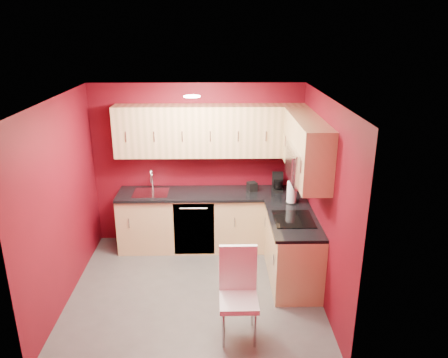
{
  "coord_description": "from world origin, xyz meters",
  "views": [
    {
      "loc": [
        0.29,
        -4.94,
        3.29
      ],
      "look_at": [
        0.39,
        0.55,
        1.35
      ],
      "focal_mm": 35.0,
      "sensor_mm": 36.0,
      "label": 1
    }
  ],
  "objects_px": {
    "sink": "(151,190)",
    "dining_chair": "(239,296)",
    "coffee_maker": "(278,182)",
    "microwave": "(306,164)",
    "napkin_holder": "(252,187)",
    "paper_towel": "(292,192)"
  },
  "relations": [
    {
      "from": "sink",
      "to": "napkin_holder",
      "type": "relative_size",
      "value": 3.74
    },
    {
      "from": "microwave",
      "to": "paper_towel",
      "type": "height_order",
      "value": "microwave"
    },
    {
      "from": "microwave",
      "to": "coffee_maker",
      "type": "distance_m",
      "value": 1.23
    },
    {
      "from": "napkin_holder",
      "to": "dining_chair",
      "type": "relative_size",
      "value": 0.13
    },
    {
      "from": "microwave",
      "to": "napkin_holder",
      "type": "bearing_deg",
      "value": 118.79
    },
    {
      "from": "sink",
      "to": "dining_chair",
      "type": "xyz_separation_m",
      "value": [
        1.22,
        -2.12,
        -0.43
      ]
    },
    {
      "from": "microwave",
      "to": "napkin_holder",
      "type": "relative_size",
      "value": 5.46
    },
    {
      "from": "sink",
      "to": "napkin_holder",
      "type": "xyz_separation_m",
      "value": [
        1.52,
        0.04,
        0.04
      ]
    },
    {
      "from": "microwave",
      "to": "napkin_holder",
      "type": "xyz_separation_m",
      "value": [
        -0.57,
        1.04,
        -0.68
      ]
    },
    {
      "from": "paper_towel",
      "to": "sink",
      "type": "bearing_deg",
      "value": 168.06
    },
    {
      "from": "microwave",
      "to": "sink",
      "type": "relative_size",
      "value": 1.46
    },
    {
      "from": "paper_towel",
      "to": "dining_chair",
      "type": "height_order",
      "value": "paper_towel"
    },
    {
      "from": "napkin_holder",
      "to": "dining_chair",
      "type": "xyz_separation_m",
      "value": [
        -0.3,
        -2.15,
        -0.46
      ]
    },
    {
      "from": "coffee_maker",
      "to": "napkin_holder",
      "type": "relative_size",
      "value": 1.96
    },
    {
      "from": "napkin_holder",
      "to": "paper_towel",
      "type": "xyz_separation_m",
      "value": [
        0.52,
        -0.47,
        0.09
      ]
    },
    {
      "from": "microwave",
      "to": "sink",
      "type": "bearing_deg",
      "value": 154.4
    },
    {
      "from": "napkin_holder",
      "to": "dining_chair",
      "type": "distance_m",
      "value": 2.22
    },
    {
      "from": "microwave",
      "to": "napkin_holder",
      "type": "distance_m",
      "value": 1.37
    },
    {
      "from": "microwave",
      "to": "dining_chair",
      "type": "xyz_separation_m",
      "value": [
        -0.87,
        -1.12,
        -1.14
      ]
    },
    {
      "from": "napkin_holder",
      "to": "coffee_maker",
      "type": "bearing_deg",
      "value": 1.58
    },
    {
      "from": "dining_chair",
      "to": "coffee_maker",
      "type": "bearing_deg",
      "value": 71.86
    },
    {
      "from": "napkin_holder",
      "to": "paper_towel",
      "type": "bearing_deg",
      "value": -41.91
    }
  ]
}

